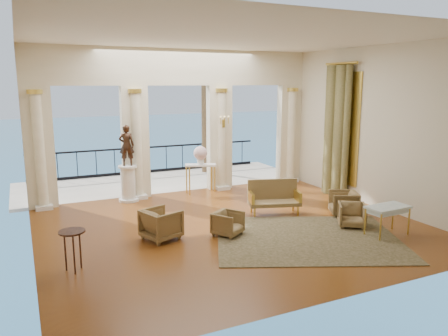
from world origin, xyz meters
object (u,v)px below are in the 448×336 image
armchair_d (161,223)px  game_table (388,209)px  settee (274,197)px  statue (127,145)px  armchair_b (352,214)px  side_table (72,237)px  armchair_a (228,222)px  pedestal (128,184)px  console_table (201,169)px  armchair_c (344,202)px

armchair_d → game_table: bearing=-131.5°
settee → statue: statue is taller
armchair_b → armchair_d: size_ratio=0.84×
armchair_d → side_table: (-2.00, -0.96, 0.30)m
armchair_a → pedestal: 4.19m
console_table → armchair_a: bearing=-81.5°
pedestal → armchair_c: bearing=-38.2°
armchair_a → statue: 4.41m
statue → pedestal: bearing=-160.9°
armchair_c → console_table: size_ratio=0.68×
armchair_a → side_table: 3.54m
armchair_a → console_table: (0.95, 4.00, 0.46)m
statue → armchair_c: bearing=160.9°
armchair_a → game_table: 3.70m
armchair_c → game_table: 1.69m
armchair_c → armchair_d: armchair_d is taller
armchair_d → pedestal: (0.07, 3.54, 0.14)m
game_table → console_table: bearing=110.5°
armchair_a → statue: (-1.40, 3.95, 1.37)m
armchair_a → settee: size_ratio=0.42×
side_table → console_table: bearing=45.8°
game_table → side_table: (-6.82, 1.00, 0.06)m
armchair_a → settee: (1.88, 1.05, 0.14)m
settee → console_table: bearing=124.9°
statue → console_table: size_ratio=1.15×
game_table → side_table: side_table is taller
armchair_b → pedestal: bearing=167.5°
armchair_b → armchair_c: 0.98m
armchair_b → settee: bearing=156.5°
console_table → statue: bearing=-156.9°
armchair_a → statue: size_ratio=0.51×
armchair_c → armchair_a: bearing=-60.5°
console_table → settee: bearing=-50.6°
pedestal → side_table: pedestal is taller
game_table → console_table: (-2.40, 5.55, 0.15)m
settee → console_table: (-0.93, 2.94, 0.32)m
armchair_c → pedestal: 6.21m
settee → armchair_a: bearing=-133.4°
armchair_d → statue: 3.77m
pedestal → console_table: pedestal is taller
armchair_b → settee: settee is taller
game_table → statue: 7.34m
armchair_c → console_table: bearing=-119.2°
game_table → statue: (-4.75, 5.50, 1.06)m
armchair_d → statue: size_ratio=0.64×
armchair_a → console_table: bearing=42.7°
armchair_c → settee: size_ratio=0.48×
armchair_b → pedestal: size_ratio=0.60×
armchair_b → statue: (-4.41, 4.70, 1.36)m
side_table → armchair_c: bearing=5.4°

